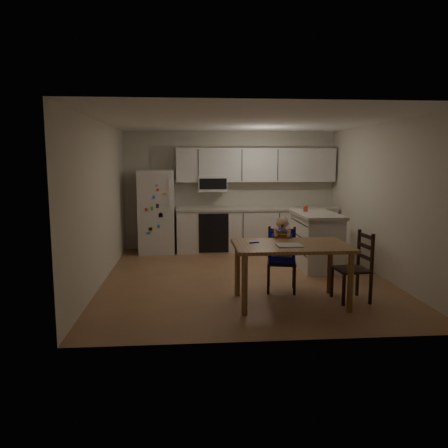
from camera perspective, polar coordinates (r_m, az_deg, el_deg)
name	(u,v)px	position (r m, az deg, el deg)	size (l,w,h in m)	color
room	(241,199)	(7.41, 2.30, 3.27)	(4.52, 5.01, 2.51)	#8E613E
refrigerator	(157,212)	(9.08, -8.76, 1.59)	(0.72, 0.70, 1.70)	silver
kitchen_run	(255,209)	(9.25, 4.05, 1.96)	(3.37, 0.62, 2.15)	silver
kitchen_island	(316,240)	(7.94, 11.92, -2.06)	(0.70, 1.33, 0.98)	silver
red_cup	(305,209)	(8.05, 10.59, 1.97)	(0.08, 0.08, 0.10)	red
dining_table	(291,252)	(5.84, 8.75, -3.66)	(1.51, 0.97, 0.81)	brown
napkin	(289,245)	(5.70, 8.50, -2.77)	(0.32, 0.27, 0.01)	#A6A6AA
toddler_spoon	(254,243)	(5.83, 3.88, -2.43)	(0.02, 0.02, 0.12)	#0F0CC0
chair_booster	(282,246)	(6.44, 7.56, -2.89)	(0.48, 0.48, 1.09)	black
chair_side	(358,262)	(6.21, 17.13, -4.76)	(0.45, 0.45, 0.95)	black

